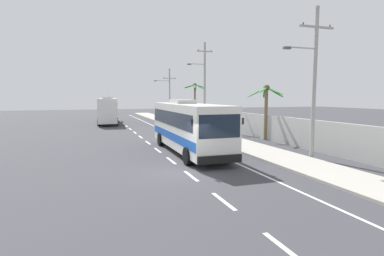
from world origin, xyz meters
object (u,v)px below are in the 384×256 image
at_px(pedestrian_far_walk, 191,122).
at_px(coach_bus_foreground, 188,125).
at_px(pedestrian_midwalk, 212,124).
at_px(utility_pole_mid, 204,84).
at_px(coach_bus_far_lane, 108,109).
at_px(utility_pole_far, 169,92).
at_px(motorcycle_beside_bus, 186,129).
at_px(palm_nearest, 266,100).
at_px(pedestrian_near_kerb, 225,127).
at_px(utility_pole_nearest, 313,79).
at_px(palm_second, 195,93).

bearing_deg(pedestrian_far_walk, coach_bus_foreground, 90.73).
height_order(coach_bus_foreground, pedestrian_midwalk, coach_bus_foreground).
relative_size(coach_bus_foreground, utility_pole_mid, 1.11).
bearing_deg(coach_bus_far_lane, utility_pole_far, 29.45).
xyz_separation_m(coach_bus_foreground, utility_pole_mid, (6.41, 13.46, 3.47)).
bearing_deg(utility_pole_mid, pedestrian_far_walk, -148.61).
xyz_separation_m(motorcycle_beside_bus, pedestrian_midwalk, (2.95, 0.13, 0.41)).
height_order(coach_bus_foreground, pedestrian_far_walk, coach_bus_foreground).
bearing_deg(coach_bus_foreground, utility_pole_mid, 64.54).
distance_m(coach_bus_foreground, coach_bus_far_lane, 25.82).
bearing_deg(palm_nearest, motorcycle_beside_bus, 137.09).
height_order(coach_bus_far_lane, pedestrian_midwalk, coach_bus_far_lane).
relative_size(coach_bus_far_lane, pedestrian_midwalk, 6.85).
distance_m(coach_bus_far_lane, pedestrian_far_walk, 15.70).
bearing_deg(coach_bus_far_lane, pedestrian_near_kerb, -63.23).
xyz_separation_m(utility_pole_nearest, palm_nearest, (1.92, 8.16, -1.44)).
bearing_deg(coach_bus_far_lane, palm_second, -13.82).
relative_size(pedestrian_midwalk, palm_second, 0.30).
bearing_deg(pedestrian_near_kerb, motorcycle_beside_bus, 3.37).
distance_m(motorcycle_beside_bus, palm_second, 15.19).
bearing_deg(pedestrian_midwalk, palm_nearest, 171.23).
distance_m(utility_pole_far, palm_second, 9.25).
bearing_deg(coach_bus_far_lane, utility_pole_nearest, -70.78).
bearing_deg(utility_pole_far, coach_bus_foreground, -102.24).
relative_size(pedestrian_midwalk, utility_pole_far, 0.21).
bearing_deg(pedestrian_near_kerb, utility_pole_mid, -51.31).
bearing_deg(utility_pole_mid, pedestrian_near_kerb, -94.95).
xyz_separation_m(pedestrian_far_walk, utility_pole_mid, (2.10, 1.28, 4.34)).
height_order(coach_bus_far_lane, palm_second, palm_second).
xyz_separation_m(pedestrian_near_kerb, utility_pole_mid, (0.62, 7.16, 4.43)).
bearing_deg(coach_bus_far_lane, utility_pole_mid, -49.45).
distance_m(palm_nearest, palm_second, 19.02).
relative_size(coach_bus_far_lane, utility_pole_far, 1.41).
distance_m(motorcycle_beside_bus, pedestrian_midwalk, 2.98).
distance_m(pedestrian_far_walk, utility_pole_mid, 4.99).
height_order(pedestrian_midwalk, utility_pole_far, utility_pole_far).
relative_size(coach_bus_far_lane, utility_pole_mid, 1.20).
distance_m(utility_pole_far, palm_nearest, 28.18).
relative_size(utility_pole_far, palm_second, 1.48).
height_order(utility_pole_nearest, palm_second, utility_pole_nearest).
bearing_deg(utility_pole_far, palm_nearest, -86.57).
bearing_deg(utility_pole_nearest, pedestrian_near_kerb, 94.33).
distance_m(utility_pole_nearest, palm_nearest, 8.51).
bearing_deg(motorcycle_beside_bus, utility_pole_nearest, -73.82).
bearing_deg(pedestrian_far_walk, utility_pole_far, -77.25).
height_order(motorcycle_beside_bus, utility_pole_nearest, utility_pole_nearest).
bearing_deg(palm_second, utility_pole_far, 99.83).
bearing_deg(utility_pole_far, coach_bus_far_lane, -150.55).
bearing_deg(palm_nearest, pedestrian_midwalk, 117.65).
relative_size(palm_nearest, palm_second, 0.84).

